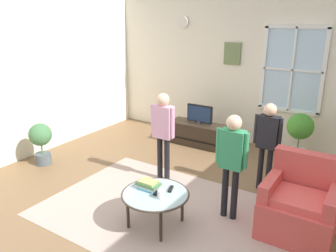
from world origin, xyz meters
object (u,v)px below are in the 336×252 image
(armchair, at_px, (300,206))
(cup, at_px, (161,194))
(remote_near_books, at_px, (157,192))
(potted_plant_by_window, at_px, (300,131))
(television, at_px, (200,114))
(person_pink_shirt, at_px, (163,127))
(coffee_table, at_px, (155,195))
(person_green_shirt, at_px, (232,155))
(potted_plant_corner, at_px, (41,140))
(remote_near_cup, at_px, (171,189))
(person_black_shirt, at_px, (268,137))
(book_stack, at_px, (148,185))
(tv_stand, at_px, (199,134))

(armchair, xyz_separation_m, cup, (-1.31, -0.81, 0.13))
(remote_near_books, relative_size, potted_plant_by_window, 0.17)
(television, height_order, person_pink_shirt, person_pink_shirt)
(coffee_table, xyz_separation_m, person_green_shirt, (0.65, 0.60, 0.42))
(television, height_order, potted_plant_corner, television)
(person_green_shirt, bearing_deg, armchair, 10.89)
(television, relative_size, remote_near_cup, 3.54)
(television, bearing_deg, person_black_shirt, -33.85)
(remote_near_cup, distance_m, person_green_shirt, 0.80)
(person_pink_shirt, height_order, person_black_shirt, person_pink_shirt)
(television, distance_m, remote_near_cup, 2.55)
(remote_near_cup, height_order, person_green_shirt, person_green_shirt)
(cup, xyz_separation_m, potted_plant_corner, (-2.64, 0.45, -0.03))
(remote_near_books, bearing_deg, book_stack, 168.14)
(tv_stand, bearing_deg, person_pink_shirt, -81.87)
(armchair, bearing_deg, tv_stand, 140.65)
(tv_stand, xyz_separation_m, coffee_table, (0.78, -2.56, 0.18))
(coffee_table, xyz_separation_m, person_pink_shirt, (-0.56, 1.01, 0.44))
(coffee_table, xyz_separation_m, remote_near_cup, (0.10, 0.16, 0.03))
(book_stack, height_order, person_green_shirt, person_green_shirt)
(television, relative_size, remote_near_books, 3.54)
(cup, relative_size, potted_plant_by_window, 0.12)
(television, distance_m, cup, 2.76)
(remote_near_cup, relative_size, person_black_shirt, 0.11)
(book_stack, bearing_deg, cup, -23.46)
(book_stack, distance_m, remote_near_cup, 0.26)
(person_green_shirt, bearing_deg, tv_stand, 126.27)
(coffee_table, bearing_deg, armchair, 27.94)
(cup, distance_m, person_green_shirt, 0.92)
(television, bearing_deg, cup, -71.08)
(book_stack, xyz_separation_m, person_pink_shirt, (-0.43, 0.96, 0.37))
(coffee_table, distance_m, potted_plant_by_window, 2.96)
(person_green_shirt, bearing_deg, coffee_table, -137.10)
(person_green_shirt, bearing_deg, television, 126.31)
(person_pink_shirt, xyz_separation_m, potted_plant_by_window, (1.50, 1.79, -0.30))
(coffee_table, distance_m, remote_near_cup, 0.20)
(remote_near_cup, relative_size, person_pink_shirt, 0.11)
(tv_stand, xyz_separation_m, person_pink_shirt, (0.22, -1.55, 0.61))
(tv_stand, xyz_separation_m, armchair, (2.20, -1.80, 0.12))
(armchair, height_order, person_black_shirt, person_black_shirt)
(remote_near_books, distance_m, person_black_shirt, 1.71)
(television, xyz_separation_m, armchair, (2.20, -1.80, -0.28))
(television, bearing_deg, person_green_shirt, -53.69)
(television, xyz_separation_m, potted_plant_by_window, (1.72, 0.25, -0.08))
(coffee_table, relative_size, potted_plant_by_window, 0.96)
(remote_near_books, height_order, person_pink_shirt, person_pink_shirt)
(armchair, bearing_deg, television, 140.70)
(armchair, height_order, potted_plant_by_window, armchair)
(remote_near_cup, distance_m, person_pink_shirt, 1.15)
(armchair, xyz_separation_m, remote_near_cup, (-1.32, -0.59, 0.09))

